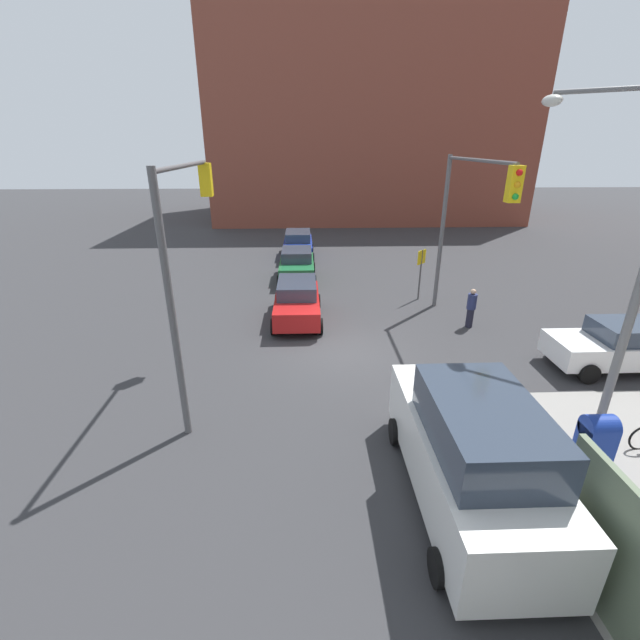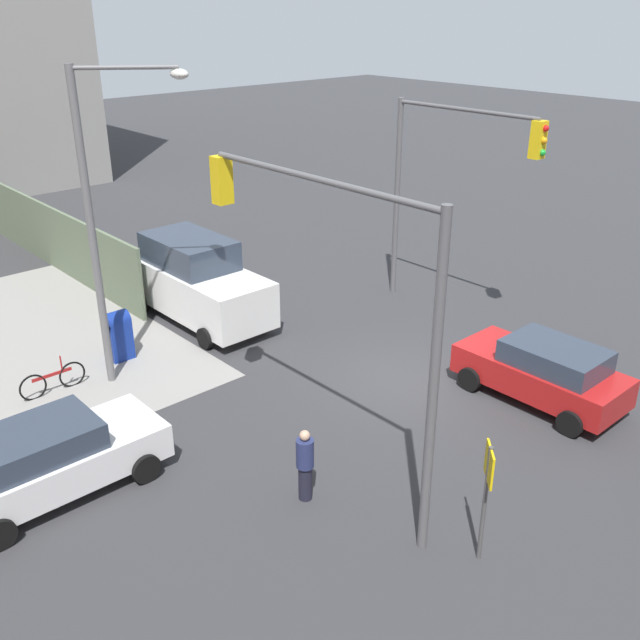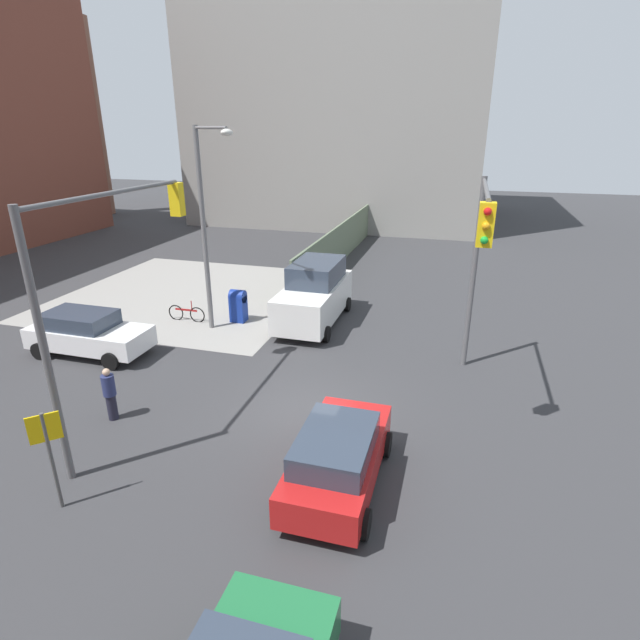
{
  "view_description": "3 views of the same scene",
  "coord_description": "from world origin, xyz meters",
  "px_view_note": "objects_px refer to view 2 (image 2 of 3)",
  "views": [
    {
      "loc": [
        13.74,
        -1.43,
        6.92
      ],
      "look_at": [
        0.36,
        -0.94,
        1.37
      ],
      "focal_mm": 24.0,
      "sensor_mm": 36.0,
      "label": 1
    },
    {
      "loc": [
        -10.92,
        12.86,
        9.29
      ],
      "look_at": [
        1.55,
        1.59,
        1.71
      ],
      "focal_mm": 40.0,
      "sensor_mm": 36.0,
      "label": 2
    },
    {
      "loc": [
        -12.34,
        -4.01,
        7.9
      ],
      "look_at": [
        2.0,
        0.11,
        2.13
      ],
      "focal_mm": 28.0,
      "sensor_mm": 36.0,
      "label": 3
    }
  ],
  "objects_px": {
    "street_lamp_corner": "(104,208)",
    "hatchback_red": "(543,371)",
    "traffic_signal_nw_corner": "(335,276)",
    "van_white_delivery": "(197,281)",
    "mailbox_blue": "(118,334)",
    "bicycle_leaning_on_fence": "(53,380)",
    "coupe_white": "(49,459)",
    "traffic_signal_se_corner": "(448,168)",
    "pedestrian_crossing": "(305,464)"
  },
  "relations": [
    {
      "from": "hatchback_red",
      "to": "van_white_delivery",
      "type": "xyz_separation_m",
      "value": [
        10.1,
        3.57,
        0.44
      ]
    },
    {
      "from": "van_white_delivery",
      "to": "bicycle_leaning_on_fence",
      "type": "height_order",
      "value": "van_white_delivery"
    },
    {
      "from": "hatchback_red",
      "to": "mailbox_blue",
      "type": "bearing_deg",
      "value": 36.2
    },
    {
      "from": "street_lamp_corner",
      "to": "hatchback_red",
      "type": "distance_m",
      "value": 11.5
    },
    {
      "from": "traffic_signal_se_corner",
      "to": "hatchback_red",
      "type": "distance_m",
      "value": 7.23
    },
    {
      "from": "coupe_white",
      "to": "bicycle_leaning_on_fence",
      "type": "bearing_deg",
      "value": -23.19
    },
    {
      "from": "mailbox_blue",
      "to": "bicycle_leaning_on_fence",
      "type": "bearing_deg",
      "value": 105.28
    },
    {
      "from": "pedestrian_crossing",
      "to": "van_white_delivery",
      "type": "bearing_deg",
      "value": -12.34
    },
    {
      "from": "traffic_signal_se_corner",
      "to": "pedestrian_crossing",
      "type": "distance_m",
      "value": 11.34
    },
    {
      "from": "traffic_signal_se_corner",
      "to": "street_lamp_corner",
      "type": "height_order",
      "value": "street_lamp_corner"
    },
    {
      "from": "coupe_white",
      "to": "bicycle_leaning_on_fence",
      "type": "distance_m",
      "value": 4.4
    },
    {
      "from": "traffic_signal_nw_corner",
      "to": "van_white_delivery",
      "type": "xyz_separation_m",
      "value": [
        9.13,
        -2.7,
        -3.4
      ]
    },
    {
      "from": "bicycle_leaning_on_fence",
      "to": "pedestrian_crossing",
      "type": "bearing_deg",
      "value": -165.28
    },
    {
      "from": "van_white_delivery",
      "to": "bicycle_leaning_on_fence",
      "type": "relative_size",
      "value": 3.09
    },
    {
      "from": "street_lamp_corner",
      "to": "van_white_delivery",
      "type": "xyz_separation_m",
      "value": [
        2.06,
        -3.7,
        -3.42
      ]
    },
    {
      "from": "hatchback_red",
      "to": "pedestrian_crossing",
      "type": "xyz_separation_m",
      "value": [
        1.05,
        6.97,
        -0.01
      ]
    },
    {
      "from": "street_lamp_corner",
      "to": "mailbox_blue",
      "type": "xyz_separation_m",
      "value": [
        1.22,
        -0.5,
        -3.94
      ]
    },
    {
      "from": "van_white_delivery",
      "to": "coupe_white",
      "type": "bearing_deg",
      "value": 127.52
    },
    {
      "from": "van_white_delivery",
      "to": "pedestrian_crossing",
      "type": "xyz_separation_m",
      "value": [
        -9.05,
        3.4,
        -0.45
      ]
    },
    {
      "from": "hatchback_red",
      "to": "traffic_signal_nw_corner",
      "type": "bearing_deg",
      "value": 81.27
    },
    {
      "from": "traffic_signal_se_corner",
      "to": "coupe_white",
      "type": "distance_m",
      "value": 13.97
    },
    {
      "from": "traffic_signal_se_corner",
      "to": "street_lamp_corner",
      "type": "bearing_deg",
      "value": 75.95
    },
    {
      "from": "traffic_signal_nw_corner",
      "to": "street_lamp_corner",
      "type": "bearing_deg",
      "value": 8.06
    },
    {
      "from": "street_lamp_corner",
      "to": "coupe_white",
      "type": "distance_m",
      "value": 6.17
    },
    {
      "from": "pedestrian_crossing",
      "to": "bicycle_leaning_on_fence",
      "type": "distance_m",
      "value": 7.87
    },
    {
      "from": "traffic_signal_se_corner",
      "to": "pedestrian_crossing",
      "type": "relative_size",
      "value": 4.03
    },
    {
      "from": "traffic_signal_nw_corner",
      "to": "pedestrian_crossing",
      "type": "xyz_separation_m",
      "value": [
        0.09,
        0.7,
        -3.84
      ]
    },
    {
      "from": "coupe_white",
      "to": "pedestrian_crossing",
      "type": "xyz_separation_m",
      "value": [
        -3.58,
        -3.72,
        -0.01
      ]
    },
    {
      "from": "traffic_signal_nw_corner",
      "to": "van_white_delivery",
      "type": "height_order",
      "value": "traffic_signal_nw_corner"
    },
    {
      "from": "street_lamp_corner",
      "to": "hatchback_red",
      "type": "bearing_deg",
      "value": -137.85
    },
    {
      "from": "hatchback_red",
      "to": "van_white_delivery",
      "type": "distance_m",
      "value": 10.72
    },
    {
      "from": "van_white_delivery",
      "to": "hatchback_red",
      "type": "bearing_deg",
      "value": -160.53
    },
    {
      "from": "traffic_signal_se_corner",
      "to": "street_lamp_corner",
      "type": "distance_m",
      "value": 10.31
    },
    {
      "from": "street_lamp_corner",
      "to": "mailbox_blue",
      "type": "bearing_deg",
      "value": -22.38
    },
    {
      "from": "bicycle_leaning_on_fence",
      "to": "traffic_signal_nw_corner",
      "type": "bearing_deg",
      "value": -160.66
    },
    {
      "from": "traffic_signal_nw_corner",
      "to": "traffic_signal_se_corner",
      "type": "relative_size",
      "value": 1.0
    },
    {
      "from": "hatchback_red",
      "to": "van_white_delivery",
      "type": "height_order",
      "value": "van_white_delivery"
    },
    {
      "from": "bicycle_leaning_on_fence",
      "to": "traffic_signal_se_corner",
      "type": "bearing_deg",
      "value": -104.93
    },
    {
      "from": "traffic_signal_se_corner",
      "to": "street_lamp_corner",
      "type": "relative_size",
      "value": 0.81
    },
    {
      "from": "traffic_signal_nw_corner",
      "to": "traffic_signal_se_corner",
      "type": "bearing_deg",
      "value": -63.1
    },
    {
      "from": "coupe_white",
      "to": "hatchback_red",
      "type": "height_order",
      "value": "same"
    },
    {
      "from": "traffic_signal_se_corner",
      "to": "bicycle_leaning_on_fence",
      "type": "distance_m",
      "value": 12.84
    },
    {
      "from": "traffic_signal_nw_corner",
      "to": "van_white_delivery",
      "type": "distance_m",
      "value": 10.11
    },
    {
      "from": "mailbox_blue",
      "to": "hatchback_red",
      "type": "bearing_deg",
      "value": -143.8
    },
    {
      "from": "traffic_signal_se_corner",
      "to": "pedestrian_crossing",
      "type": "xyz_separation_m",
      "value": [
        -4.48,
        9.7,
        -3.79
      ]
    },
    {
      "from": "street_lamp_corner",
      "to": "van_white_delivery",
      "type": "bearing_deg",
      "value": -60.84
    },
    {
      "from": "street_lamp_corner",
      "to": "van_white_delivery",
      "type": "distance_m",
      "value": 5.45
    },
    {
      "from": "traffic_signal_se_corner",
      "to": "coupe_white",
      "type": "bearing_deg",
      "value": 93.83
    },
    {
      "from": "mailbox_blue",
      "to": "traffic_signal_nw_corner",
      "type": "bearing_deg",
      "value": -176.55
    },
    {
      "from": "traffic_signal_se_corner",
      "to": "van_white_delivery",
      "type": "relative_size",
      "value": 1.2
    }
  ]
}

